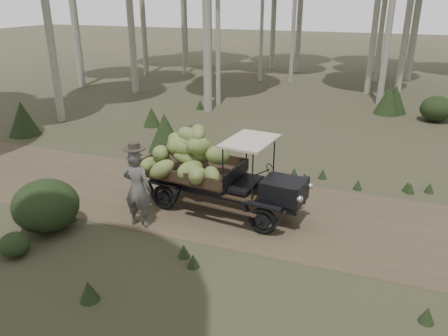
# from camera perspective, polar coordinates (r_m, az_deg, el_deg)

# --- Properties ---
(ground) EXTENTS (120.00, 120.00, 0.00)m
(ground) POSITION_cam_1_polar(r_m,az_deg,el_deg) (11.06, 12.16, -6.76)
(ground) COLOR #473D2B
(ground) RESTS_ON ground
(dirt_track) EXTENTS (70.00, 4.00, 0.01)m
(dirt_track) POSITION_cam_1_polar(r_m,az_deg,el_deg) (11.06, 12.16, -6.74)
(dirt_track) COLOR brown
(dirt_track) RESTS_ON ground
(banana_truck) EXTENTS (4.50, 2.33, 2.17)m
(banana_truck) POSITION_cam_1_polar(r_m,az_deg,el_deg) (10.97, -2.86, 0.69)
(banana_truck) COLOR black
(banana_truck) RESTS_ON ground
(farmer) EXTENTS (0.70, 0.52, 2.09)m
(farmer) POSITION_cam_1_polar(r_m,az_deg,el_deg) (10.41, -11.27, -2.50)
(farmer) COLOR #55534E
(farmer) RESTS_ON ground
(undergrowth) EXTENTS (24.44, 24.69, 1.39)m
(undergrowth) POSITION_cam_1_polar(r_m,az_deg,el_deg) (11.59, 14.77, -2.51)
(undergrowth) COLOR #233319
(undergrowth) RESTS_ON ground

